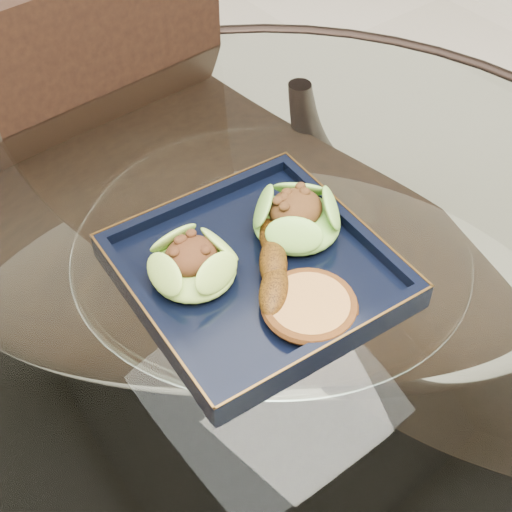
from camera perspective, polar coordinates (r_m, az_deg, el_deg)
dining_table at (r=0.93m, az=1.00°, el=-8.41°), size 1.13×1.13×0.77m
dining_chair at (r=1.19m, az=-6.66°, el=1.55°), size 0.43×0.43×0.93m
navy_plate at (r=0.79m, az=0.00°, el=-1.49°), size 0.29×0.29×0.02m
lettuce_wrap_left at (r=0.77m, az=-5.06°, el=-0.81°), size 0.12×0.12×0.03m
lettuce_wrap_right at (r=0.81m, az=3.28°, el=2.95°), size 0.13×0.13×0.04m
roasted_plantain at (r=0.77m, az=1.39°, el=-0.56°), size 0.11×0.13×0.03m
crumb_patty at (r=0.74m, az=4.29°, el=-4.11°), size 0.11×0.11×0.02m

